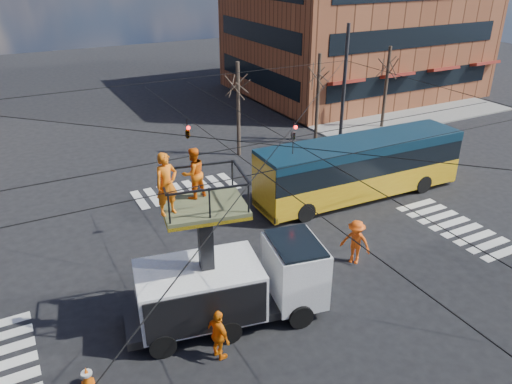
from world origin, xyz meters
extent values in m
plane|color=black|center=(0.00, 0.00, 0.00)|extent=(120.00, 120.00, 0.00)
cube|color=slate|center=(21.00, 21.00, 0.06)|extent=(18.00, 18.00, 0.12)
cube|color=brown|center=(22.00, 24.00, 7.00)|extent=(20.00, 16.00, 14.00)
cube|color=black|center=(22.00, 16.00, 2.45)|extent=(17.00, 0.12, 1.58)
cube|color=black|center=(12.00, 24.00, 2.45)|extent=(0.12, 13.60, 1.58)
cube|color=black|center=(22.00, 16.00, 5.95)|extent=(17.00, 0.12, 1.57)
cube|color=black|center=(12.00, 24.00, 5.95)|extent=(0.12, 13.60, 1.57)
cylinder|color=#2D2D30|center=(12.00, 12.00, 4.00)|extent=(0.24, 0.24, 8.00)
cylinder|color=black|center=(0.00, 12.00, 5.70)|extent=(24.00, 0.03, 0.03)
cylinder|color=black|center=(12.00, 0.00, 5.70)|extent=(0.03, 24.00, 0.03)
cylinder|color=black|center=(0.00, 0.00, 5.90)|extent=(24.02, 24.02, 0.03)
cylinder|color=black|center=(0.00, 0.00, 5.90)|extent=(24.02, 24.02, 0.03)
cylinder|color=black|center=(0.00, -1.20, 5.60)|extent=(24.00, 0.03, 0.03)
cylinder|color=black|center=(0.00, 1.20, 5.60)|extent=(24.00, 0.03, 0.03)
cylinder|color=black|center=(-1.20, 0.00, 5.50)|extent=(0.03, 24.00, 0.03)
cylinder|color=black|center=(1.20, 0.00, 5.50)|extent=(0.03, 24.00, 0.03)
imported|color=black|center=(2.50, 3.00, 5.10)|extent=(0.16, 0.20, 1.00)
imported|color=black|center=(-1.50, 5.00, 5.35)|extent=(0.26, 1.24, 0.50)
cylinder|color=#382B21|center=(5.00, 13.50, 3.00)|extent=(0.24, 0.24, 6.00)
cylinder|color=#382B21|center=(11.00, 13.50, 3.00)|extent=(0.24, 0.24, 6.00)
cylinder|color=#382B21|center=(17.00, 13.50, 3.00)|extent=(0.24, 0.24, 6.00)
cube|color=black|center=(-2.58, -0.88, 0.55)|extent=(7.28, 3.45, 0.30)
cube|color=silver|center=(-0.02, -1.36, 1.55)|extent=(2.21, 2.69, 2.20)
cube|color=black|center=(-0.02, -1.36, 2.35)|extent=(1.99, 2.55, 0.80)
cube|color=silver|center=(-3.46, -0.72, 1.45)|extent=(4.59, 3.23, 1.80)
cylinder|color=black|center=(-0.43, -2.45, 0.45)|extent=(0.95, 0.51, 0.90)
cylinder|color=black|center=(-0.01, -0.19, 0.45)|extent=(0.95, 0.51, 0.90)
cylinder|color=black|center=(-2.99, -1.98, 0.45)|extent=(0.95, 0.51, 0.90)
cylinder|color=black|center=(-2.57, 0.28, 0.45)|extent=(0.95, 0.51, 0.90)
cylinder|color=black|center=(-5.15, -1.58, 0.45)|extent=(0.95, 0.51, 0.90)
cylinder|color=black|center=(-4.73, 0.69, 0.45)|extent=(0.95, 0.51, 0.90)
cube|color=black|center=(-3.17, -0.77, 3.04)|extent=(0.52, 0.52, 3.27)
cube|color=brown|center=(-3.17, -0.77, 4.67)|extent=(2.94, 2.54, 0.12)
cube|color=yellow|center=(-3.17, -0.77, 4.55)|extent=(2.94, 2.54, 0.12)
imported|color=orange|center=(-4.35, -0.86, 5.71)|extent=(0.80, 0.61, 1.96)
imported|color=orange|center=(-3.24, -0.17, 5.58)|extent=(0.95, 0.81, 1.70)
cube|color=orange|center=(7.99, 4.96, 0.95)|extent=(11.58, 2.98, 1.30)
cube|color=black|center=(7.99, 4.96, 2.15)|extent=(11.58, 2.93, 1.10)
cube|color=#0C2435|center=(7.99, 4.96, 2.95)|extent=(11.58, 2.98, 0.50)
cube|color=orange|center=(2.35, 5.15, 1.60)|extent=(0.33, 2.48, 2.80)
cube|color=orange|center=(13.64, 4.77, 1.60)|extent=(0.33, 2.48, 2.80)
cube|color=black|center=(2.30, 5.15, 0.45)|extent=(0.24, 2.60, 0.30)
cube|color=gold|center=(2.45, 5.15, 2.85)|extent=(0.15, 1.60, 0.35)
cylinder|color=black|center=(3.93, 3.92, 0.50)|extent=(1.01, 0.33, 1.00)
cylinder|color=black|center=(4.01, 6.27, 0.50)|extent=(1.01, 0.33, 1.00)
cylinder|color=black|center=(11.40, 3.67, 0.50)|extent=(1.01, 0.33, 1.00)
cylinder|color=black|center=(11.48, 6.02, 0.50)|extent=(1.01, 0.33, 1.00)
cone|color=#FF630A|center=(-7.57, -1.68, 0.34)|extent=(0.36, 0.36, 0.68)
imported|color=orange|center=(-3.56, -2.52, 0.92)|extent=(0.66, 1.14, 1.84)
imported|color=#FF5610|center=(3.77, -0.11, 1.00)|extent=(1.33, 1.48, 1.99)
camera|label=1|loc=(-8.28, -13.98, 11.89)|focal=35.00mm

